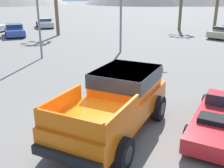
{
  "coord_description": "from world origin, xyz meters",
  "views": [
    {
      "loc": [
        -0.41,
        -7.5,
        4.21
      ],
      "look_at": [
        -0.07,
        0.95,
        1.3
      ],
      "focal_mm": 42.0,
      "sensor_mm": 36.0,
      "label": 1
    }
  ],
  "objects_px": {
    "parked_car_tan": "(224,32)",
    "traffic_light_main": "(140,0)",
    "parked_car_silver": "(45,23)",
    "orange_pickup_truck": "(118,98)",
    "parked_car_blue": "(14,30)"
  },
  "relations": [
    {
      "from": "parked_car_tan",
      "to": "traffic_light_main",
      "type": "distance_m",
      "value": 11.93
    },
    {
      "from": "traffic_light_main",
      "to": "parked_car_silver",
      "type": "bearing_deg",
      "value": 123.03
    },
    {
      "from": "orange_pickup_truck",
      "to": "parked_car_silver",
      "type": "xyz_separation_m",
      "value": [
        -7.95,
        27.76,
        -0.44
      ]
    },
    {
      "from": "orange_pickup_truck",
      "to": "traffic_light_main",
      "type": "height_order",
      "value": "traffic_light_main"
    },
    {
      "from": "orange_pickup_truck",
      "to": "parked_car_tan",
      "type": "distance_m",
      "value": 21.86
    },
    {
      "from": "orange_pickup_truck",
      "to": "parked_car_blue",
      "type": "bearing_deg",
      "value": 143.47
    },
    {
      "from": "parked_car_silver",
      "to": "parked_car_blue",
      "type": "bearing_deg",
      "value": -122.84
    },
    {
      "from": "orange_pickup_truck",
      "to": "traffic_light_main",
      "type": "relative_size",
      "value": 1.01
    },
    {
      "from": "parked_car_blue",
      "to": "parked_car_silver",
      "type": "xyz_separation_m",
      "value": [
        1.67,
        7.31,
        -0.02
      ]
    },
    {
      "from": "orange_pickup_truck",
      "to": "parked_car_silver",
      "type": "bearing_deg",
      "value": 134.27
    },
    {
      "from": "parked_car_silver",
      "to": "parked_car_tan",
      "type": "bearing_deg",
      "value": -45.39
    },
    {
      "from": "traffic_light_main",
      "to": "orange_pickup_truck",
      "type": "bearing_deg",
      "value": -101.01
    },
    {
      "from": "parked_car_blue",
      "to": "traffic_light_main",
      "type": "relative_size",
      "value": 0.87
    },
    {
      "from": "parked_car_tan",
      "to": "orange_pickup_truck",
      "type": "bearing_deg",
      "value": -75.21
    },
    {
      "from": "parked_car_tan",
      "to": "parked_car_silver",
      "type": "bearing_deg",
      "value": -157.73
    }
  ]
}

